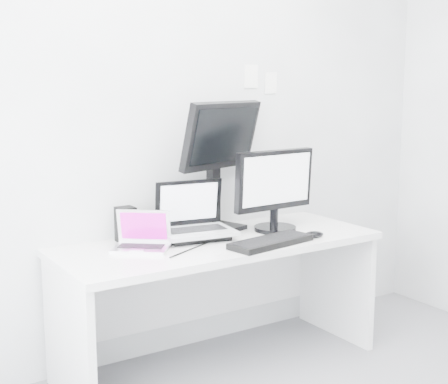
{
  "coord_description": "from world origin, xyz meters",
  "views": [
    {
      "loc": [
        -1.83,
        -1.65,
        1.6
      ],
      "look_at": [
        0.02,
        1.23,
        1.0
      ],
      "focal_mm": 51.62,
      "sensor_mm": 36.0,
      "label": 1
    }
  ],
  "objects": [
    {
      "name": "back_wall",
      "position": [
        0.0,
        1.6,
        1.35
      ],
      "size": [
        3.6,
        0.0,
        3.6
      ],
      "primitive_type": "plane",
      "rotation": [
        1.57,
        0.0,
        0.0
      ],
      "color": "silver",
      "rests_on": "ground"
    },
    {
      "name": "desk",
      "position": [
        0.0,
        1.25,
        0.36
      ],
      "size": [
        1.8,
        0.7,
        0.73
      ],
      "primitive_type": "cube",
      "color": "silver",
      "rests_on": "ground"
    },
    {
      "name": "macbook",
      "position": [
        -0.45,
        1.29,
        0.84
      ],
      "size": [
        0.35,
        0.34,
        0.21
      ],
      "primitive_type": "cube",
      "rotation": [
        0.0,
        0.0,
        -0.68
      ],
      "color": "silver",
      "rests_on": "desk"
    },
    {
      "name": "speaker",
      "position": [
        -0.44,
        1.5,
        0.83
      ],
      "size": [
        0.1,
        0.1,
        0.19
      ],
      "primitive_type": "cube",
      "rotation": [
        0.0,
        0.0,
        -0.02
      ],
      "color": "black",
      "rests_on": "desk"
    },
    {
      "name": "dell_laptop",
      "position": [
        -0.09,
        1.33,
        0.89
      ],
      "size": [
        0.43,
        0.36,
        0.33
      ],
      "primitive_type": "cube",
      "rotation": [
        0.0,
        0.0,
        -0.15
      ],
      "color": "#B4B6BC",
      "rests_on": "desk"
    },
    {
      "name": "rear_monitor",
      "position": [
        0.11,
        1.44,
        1.12
      ],
      "size": [
        0.6,
        0.37,
        0.77
      ],
      "primitive_type": "cube",
      "rotation": [
        0.0,
        0.0,
        0.31
      ],
      "color": "black",
      "rests_on": "desk"
    },
    {
      "name": "samsung_monitor",
      "position": [
        0.4,
        1.27,
        0.97
      ],
      "size": [
        0.55,
        0.27,
        0.49
      ],
      "primitive_type": "cube",
      "rotation": [
        0.0,
        0.0,
        0.05
      ],
      "color": "black",
      "rests_on": "desk"
    },
    {
      "name": "keyboard",
      "position": [
        0.18,
        1.01,
        0.75
      ],
      "size": [
        0.51,
        0.25,
        0.03
      ],
      "primitive_type": "cube",
      "rotation": [
        0.0,
        0.0,
        0.16
      ],
      "color": "black",
      "rests_on": "desk"
    },
    {
      "name": "mouse",
      "position": [
        0.48,
        1.02,
        0.75
      ],
      "size": [
        0.13,
        0.1,
        0.04
      ],
      "primitive_type": "ellipsoid",
      "rotation": [
        0.0,
        0.0,
        -0.34
      ],
      "color": "black",
      "rests_on": "desk"
    },
    {
      "name": "wall_note_0",
      "position": [
        0.45,
        1.59,
        1.62
      ],
      "size": [
        0.1,
        0.0,
        0.14
      ],
      "primitive_type": "cube",
      "color": "white",
      "rests_on": "back_wall"
    },
    {
      "name": "wall_note_1",
      "position": [
        0.6,
        1.59,
        1.58
      ],
      "size": [
        0.09,
        0.0,
        0.13
      ],
      "primitive_type": "cube",
      "color": "white",
      "rests_on": "back_wall"
    }
  ]
}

